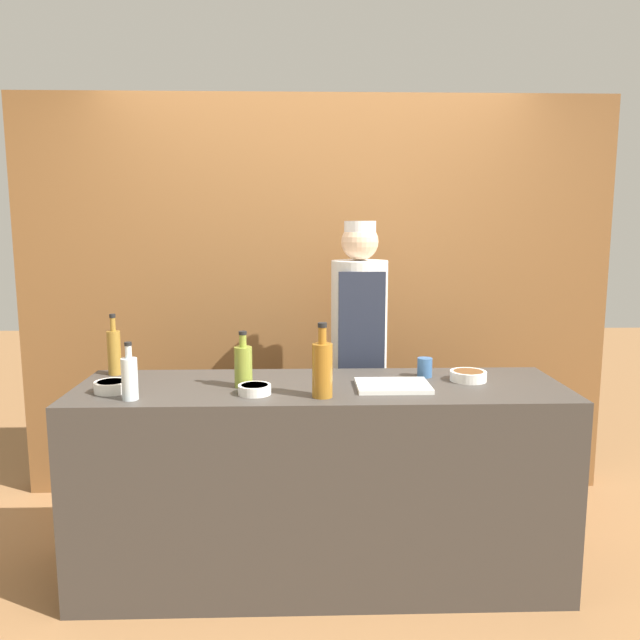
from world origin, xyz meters
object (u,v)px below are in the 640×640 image
Objects in this scene: sauce_bowl_yellow at (255,389)px; cutting_board at (393,386)px; bottle_oil at (243,365)px; bottle_vinegar at (114,351)px; sauce_bowl_purple at (112,386)px; bottle_clear at (130,377)px; sauce_bowl_brown at (468,375)px; cup_blue at (425,367)px; bottle_amber at (323,368)px; chef_center at (359,360)px.

cutting_board is at bearing 7.84° from sauce_bowl_yellow.
cutting_board is 1.28× the size of bottle_oil.
bottle_vinegar is (-0.71, 0.38, 0.09)m from sauce_bowl_yellow.
sauce_bowl_purple is 0.62× the size of bottle_clear.
bottle_oil is at bearing 22.68° from bottle_clear.
bottle_vinegar reaches higher than bottle_oil.
cutting_board is at bearing -162.23° from sauce_bowl_brown.
cutting_board is 0.68m from bottle_oil.
sauce_bowl_purple is at bearing -174.62° from sauce_bowl_brown.
sauce_bowl_purple is 1.63× the size of cup_blue.
bottle_vinegar is at bearing 151.95° from sauce_bowl_yellow.
sauce_bowl_brown is 1.52m from bottle_clear.
sauce_bowl_brown is at bearing 4.48° from bottle_oil.
bottle_amber is 0.61m from cup_blue.
sauce_bowl_brown is (1.61, 0.15, -0.00)m from sauce_bowl_purple.
bottle_oil is (-1.04, -0.08, 0.07)m from sauce_bowl_brown.
cutting_board is at bearing -12.50° from bottle_vinegar.
bottle_oil is 0.49m from bottle_clear.
cup_blue is (1.42, 0.23, 0.02)m from sauce_bowl_purple.
bottle_oil is (-0.35, 0.17, -0.03)m from bottle_amber.
bottle_oil is at bearing -21.44° from bottle_vinegar.
bottle_oil is 0.82m from chef_center.
sauce_bowl_yellow is 0.48× the size of bottle_vinegar.
sauce_bowl_yellow is 0.80m from bottle_vinegar.
bottle_oil reaches higher than cutting_board.
bottle_amber is 0.39m from bottle_oil.
cup_blue reaches higher than cutting_board.
cutting_board is 1.09× the size of bottle_vinegar.
bottle_clear is (-1.50, -0.27, 0.07)m from sauce_bowl_brown.
bottle_clear is 2.64× the size of cup_blue.
chef_center is at bearing 133.18° from sauce_bowl_brown.
sauce_bowl_yellow is 0.32m from bottle_amber.
bottle_vinegar is at bearing 104.00° from sauce_bowl_purple.
chef_center is (-0.28, 0.42, -0.05)m from cup_blue.
bottle_amber is (0.29, -0.05, 0.10)m from sauce_bowl_yellow.
bottle_amber reaches higher than sauce_bowl_yellow.
sauce_bowl_brown is 0.39m from cutting_board.
sauce_bowl_brown is 0.68m from chef_center.
sauce_bowl_yellow is 1.00m from sauce_bowl_brown.
chef_center is at bearing 14.92° from bottle_vinegar.
sauce_bowl_yellow is at bearing -126.29° from chef_center.
sauce_bowl_purple is 0.35m from bottle_vinegar.
bottle_amber is 3.45× the size of cup_blue.
sauce_bowl_purple is 0.63m from sauce_bowl_yellow.
sauce_bowl_brown is 0.21m from cup_blue.
cup_blue is at bearing 15.05° from bottle_clear.
bottle_clear is (-0.45, -0.19, -0.00)m from bottle_oil.
bottle_vinegar reaches higher than sauce_bowl_purple.
chef_center reaches higher than bottle_clear.
chef_center reaches higher than cutting_board.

